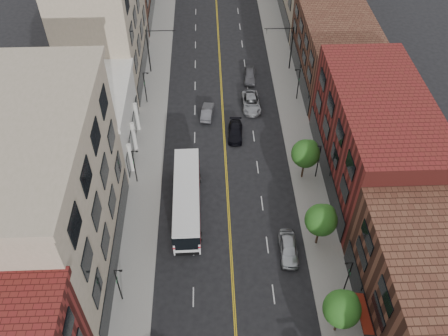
{
  "coord_description": "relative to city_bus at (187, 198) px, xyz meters",
  "views": [
    {
      "loc": [
        -1.88,
        -16.31,
        42.32
      ],
      "look_at": [
        -0.45,
        21.02,
        5.0
      ],
      "focal_mm": 38.0,
      "sensor_mm": 36.0,
      "label": 1
    }
  ],
  "objects": [
    {
      "name": "bldg_l_white",
      "position": [
        -12.27,
        11.55,
        2.02
      ],
      "size": [
        10.0,
        14.0,
        8.0
      ],
      "primitive_type": "cube",
      "color": "silver",
      "rests_on": "ground"
    },
    {
      "name": "car_lane_c",
      "position": [
        9.22,
        25.9,
        -1.22
      ],
      "size": [
        2.14,
        4.62,
        1.53
      ],
      "primitive_type": "imported",
      "rotation": [
        0.0,
        0.0,
        -0.07
      ],
      "color": "#525257",
      "rests_on": "ground"
    },
    {
      "name": "lamp_r_1",
      "position": [
        15.68,
        -11.45,
        0.99
      ],
      "size": [
        0.81,
        0.55,
        5.05
      ],
      "color": "black",
      "rests_on": "sidewalk_right"
    },
    {
      "name": "tree_r_3",
      "position": [
        14.12,
        4.62,
        2.14
      ],
      "size": [
        3.4,
        3.4,
        5.59
      ],
      "color": "black",
      "rests_on": "sidewalk_right"
    },
    {
      "name": "lamp_l_1",
      "position": [
        -6.22,
        -11.45,
        0.99
      ],
      "size": [
        0.81,
        0.55,
        5.05
      ],
      "color": "black",
      "rests_on": "sidewalk_left"
    },
    {
      "name": "bldg_r_mid",
      "position": [
        21.73,
        4.55,
        4.02
      ],
      "size": [
        10.0,
        22.0,
        12.0
      ],
      "primitive_type": "cube",
      "color": "maroon",
      "rests_on": "ground"
    },
    {
      "name": "lamp_r_3",
      "position": [
        15.68,
        20.55,
        0.99
      ],
      "size": [
        0.81,
        0.55,
        5.05
      ],
      "color": "black",
      "rests_on": "sidewalk_right"
    },
    {
      "name": "bldg_l_far_a",
      "position": [
        -12.27,
        28.55,
        7.02
      ],
      "size": [
        10.0,
        20.0,
        18.0
      ],
      "primitive_type": "cube",
      "color": "gray",
      "rests_on": "ground"
    },
    {
      "name": "car_lane_b",
      "position": [
        8.86,
        18.97,
        -1.2
      ],
      "size": [
        2.66,
        5.68,
        1.57
      ],
      "primitive_type": "imported",
      "rotation": [
        0.0,
        0.0,
        0.01
      ],
      "color": "#96989D",
      "rests_on": "ground"
    },
    {
      "name": "signal_mast_right",
      "position": [
        15.0,
        28.55,
        2.66
      ],
      "size": [
        4.49,
        0.18,
        7.2
      ],
      "color": "black",
      "rests_on": "sidewalk_right"
    },
    {
      "name": "signal_mast_left",
      "position": [
        -5.54,
        28.55,
        2.66
      ],
      "size": [
        4.49,
        0.18,
        7.2
      ],
      "color": "black",
      "rests_on": "sidewalk_left"
    },
    {
      "name": "sidewalk_left",
      "position": [
        -5.27,
        15.55,
        -1.91
      ],
      "size": [
        4.0,
        110.0,
        0.15
      ],
      "primitive_type": "cube",
      "color": "gray",
      "rests_on": "ground"
    },
    {
      "name": "car_parked_far",
      "position": [
        10.83,
        -6.58,
        -1.16
      ],
      "size": [
        2.06,
        4.87,
        1.64
      ],
      "primitive_type": "imported",
      "rotation": [
        0.0,
        0.0,
        -0.03
      ],
      "color": "#AFB2B7",
      "rests_on": "ground"
    },
    {
      "name": "car_lane_behind",
      "position": [
        2.53,
        17.19,
        -1.27
      ],
      "size": [
        2.08,
        4.49,
        1.42
      ],
      "primitive_type": "imported",
      "rotation": [
        0.0,
        0.0,
        3.0
      ],
      "color": "#515156",
      "rests_on": "ground"
    },
    {
      "name": "tree_r_1",
      "position": [
        14.12,
        -15.38,
        2.14
      ],
      "size": [
        3.4,
        3.4,
        5.59
      ],
      "color": "black",
      "rests_on": "sidewalk_right"
    },
    {
      "name": "sidewalk_right",
      "position": [
        14.73,
        15.55,
        -1.91
      ],
      "size": [
        4.0,
        110.0,
        0.15
      ],
      "primitive_type": "cube",
      "color": "gray",
      "rests_on": "ground"
    },
    {
      "name": "lamp_r_2",
      "position": [
        15.68,
        4.55,
        0.99
      ],
      "size": [
        0.81,
        0.55,
        5.05
      ],
      "color": "black",
      "rests_on": "sidewalk_right"
    },
    {
      "name": "bldg_r_far_a",
      "position": [
        21.73,
        25.55,
        3.02
      ],
      "size": [
        10.0,
        20.0,
        10.0
      ],
      "primitive_type": "cube",
      "color": "#542E21",
      "rests_on": "ground"
    },
    {
      "name": "car_lane_a",
      "position": [
        6.23,
        12.72,
        -1.29
      ],
      "size": [
        2.26,
        4.88,
        1.38
      ],
      "primitive_type": "imported",
      "rotation": [
        0.0,
        0.0,
        -0.07
      ],
      "color": "black",
      "rests_on": "ground"
    },
    {
      "name": "city_bus",
      "position": [
        0.0,
        0.0,
        0.0
      ],
      "size": [
        3.33,
        13.32,
        3.41
      ],
      "rotation": [
        0.0,
        0.0,
        0.01
      ],
      "color": "silver",
      "rests_on": "ground"
    },
    {
      "name": "lamp_l_3",
      "position": [
        -6.22,
        20.55,
        0.99
      ],
      "size": [
        0.81,
        0.55,
        5.05
      ],
      "color": "black",
      "rests_on": "sidewalk_left"
    },
    {
      "name": "bldg_l_tanoffice",
      "position": [
        -12.27,
        -6.45,
        7.02
      ],
      "size": [
        10.0,
        22.0,
        18.0
      ],
      "primitive_type": "cube",
      "color": "gray",
      "rests_on": "ground"
    },
    {
      "name": "tree_r_2",
      "position": [
        14.12,
        -5.38,
        2.14
      ],
      "size": [
        3.4,
        3.4,
        5.59
      ],
      "color": "black",
      "rests_on": "sidewalk_right"
    },
    {
      "name": "lamp_l_2",
      "position": [
        -6.22,
        4.55,
        0.99
      ],
      "size": [
        0.81,
        0.55,
        5.05
      ],
      "color": "black",
      "rests_on": "sidewalk_left"
    }
  ]
}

